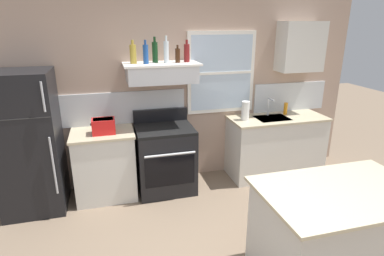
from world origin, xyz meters
name	(u,v)px	position (x,y,z in m)	size (l,w,h in m)	color
back_wall	(178,88)	(0.03, 2.23, 1.35)	(5.40, 0.11, 2.70)	tan
refrigerator	(29,143)	(-1.90, 1.84, 0.86)	(0.70, 0.72, 1.73)	black
counter_left_of_stove	(105,164)	(-1.05, 1.90, 0.46)	(0.79, 0.63, 0.91)	silver
toaster	(104,126)	(-1.02, 1.83, 1.01)	(0.30, 0.20, 0.19)	red
stove_range	(165,158)	(-0.25, 1.86, 0.46)	(0.76, 0.69, 1.09)	black
range_hood_shelf	(161,72)	(-0.25, 1.96, 1.62)	(0.96, 0.52, 0.24)	silver
bottle_champagne_gold_foil	(133,54)	(-0.59, 1.98, 1.87)	(0.08, 0.08, 0.29)	#B29333
bottle_blue_liqueur	(146,54)	(-0.45, 1.91, 1.87)	(0.07, 0.07, 0.29)	#1E478C
bottle_dark_green_wine	(155,52)	(-0.31, 2.02, 1.88)	(0.07, 0.07, 0.32)	#143819
bottle_clear_tall	(166,52)	(-0.18, 1.94, 1.89)	(0.06, 0.06, 0.34)	silver
bottle_brown_stout	(178,55)	(-0.04, 1.93, 1.84)	(0.06, 0.06, 0.22)	#381E0F
bottle_red_label_wine	(187,53)	(0.09, 1.96, 1.86)	(0.07, 0.07, 0.28)	maroon
counter_right_with_sink	(275,146)	(1.45, 1.90, 0.46)	(1.43, 0.63, 0.91)	silver
sink_faucet	(269,104)	(1.35, 2.00, 1.08)	(0.03, 0.17, 0.28)	silver
paper_towel_roll	(245,111)	(0.93, 1.90, 1.04)	(0.11, 0.11, 0.27)	white
dish_soap_bottle	(286,109)	(1.63, 2.00, 1.00)	(0.06, 0.06, 0.18)	orange
kitchen_island	(336,236)	(0.89, -0.16, 0.46)	(1.40, 0.90, 0.91)	silver
upper_cabinet_right	(300,47)	(1.80, 2.04, 1.90)	(0.64, 0.32, 0.70)	silver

